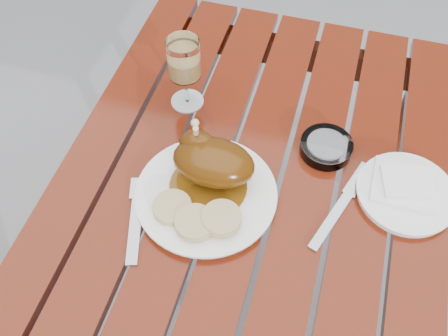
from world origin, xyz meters
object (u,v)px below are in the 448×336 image
at_px(dinner_plate, 206,195).
at_px(wine_glass, 185,74).
at_px(table, 240,275).
at_px(side_plate, 406,194).
at_px(ashtray, 326,147).

distance_m(dinner_plate, wine_glass, 0.28).
height_order(table, dinner_plate, dinner_plate).
relative_size(side_plate, ashtray, 1.79).
distance_m(table, wine_glass, 0.55).
xyz_separation_m(side_plate, ashtray, (-0.17, 0.07, 0.01)).
relative_size(wine_glass, side_plate, 0.89).
relative_size(table, ashtray, 10.70).
bearing_deg(side_plate, table, -162.68).
xyz_separation_m(dinner_plate, wine_glass, (-0.12, 0.24, 0.08)).
xyz_separation_m(table, wine_glass, (-0.20, 0.22, 0.46)).
bearing_deg(ashtray, dinner_plate, -138.81).
bearing_deg(dinner_plate, side_plate, 16.70).
height_order(side_plate, ashtray, ashtray).
xyz_separation_m(dinner_plate, ashtray, (0.21, 0.19, 0.00)).
height_order(dinner_plate, ashtray, ashtray).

